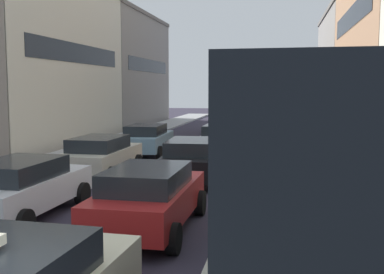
% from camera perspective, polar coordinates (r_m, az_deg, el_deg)
% --- Properties ---
extents(sidewalk_left, '(2.60, 64.00, 0.14)m').
position_cam_1_polar(sidewalk_left, '(25.63, -11.47, -1.26)').
color(sidewalk_left, '#A8A8A8').
rests_on(sidewalk_left, ground).
extents(lane_stripe_left, '(0.16, 60.00, 0.01)m').
position_cam_1_polar(lane_stripe_left, '(24.20, -0.43, -1.72)').
color(lane_stripe_left, silver).
rests_on(lane_stripe_left, ground).
extents(lane_stripe_right, '(0.16, 60.00, 0.01)m').
position_cam_1_polar(lane_stripe_right, '(23.79, 7.63, -1.91)').
color(lane_stripe_right, silver).
rests_on(lane_stripe_right, ground).
extents(building_row_left, '(7.20, 43.90, 9.79)m').
position_cam_1_polar(building_row_left, '(30.30, -19.04, 8.32)').
color(building_row_left, gray).
rests_on(building_row_left, ground).
extents(removalist_box_truck, '(2.93, 7.78, 3.58)m').
position_cam_1_polar(removalist_box_truck, '(7.46, 16.40, -4.24)').
color(removalist_box_truck, '#1E5933').
rests_on(removalist_box_truck, ground).
extents(sedan_centre_lane_second, '(2.09, 4.32, 1.49)m').
position_cam_1_polar(sedan_centre_lane_second, '(10.81, -5.28, -7.22)').
color(sedan_centre_lane_second, '#A51E1E').
rests_on(sedan_centre_lane_second, ground).
extents(wagon_left_lane_second, '(2.15, 4.34, 1.49)m').
position_cam_1_polar(wagon_left_lane_second, '(12.55, -20.04, -5.70)').
color(wagon_left_lane_second, silver).
rests_on(wagon_left_lane_second, ground).
extents(hatchback_centre_lane_third, '(2.24, 4.38, 1.49)m').
position_cam_1_polar(hatchback_centre_lane_third, '(16.31, 0.06, -2.69)').
color(hatchback_centre_lane_third, black).
rests_on(hatchback_centre_lane_third, ground).
extents(sedan_left_lane_third, '(2.10, 4.32, 1.49)m').
position_cam_1_polar(sedan_left_lane_third, '(17.54, -11.06, -2.19)').
color(sedan_left_lane_third, beige).
rests_on(sedan_left_lane_third, ground).
extents(coupe_centre_lane_fourth, '(2.09, 4.32, 1.49)m').
position_cam_1_polar(coupe_centre_lane_fourth, '(22.83, 3.68, -0.20)').
color(coupe_centre_lane_fourth, gray).
rests_on(coupe_centre_lane_fourth, ground).
extents(sedan_left_lane_fourth, '(2.20, 4.37, 1.49)m').
position_cam_1_polar(sedan_left_lane_fourth, '(22.79, -5.53, -0.23)').
color(sedan_left_lane_fourth, '#759EB7').
rests_on(sedan_left_lane_fourth, ground).
extents(sedan_right_lane_behind_truck, '(2.16, 4.35, 1.49)m').
position_cam_1_polar(sedan_right_lane_behind_truck, '(14.71, 12.64, -3.80)').
color(sedan_right_lane_behind_truck, '#B29319').
rests_on(sedan_right_lane_behind_truck, ground).
extents(bus_mid_queue_primary, '(3.17, 10.61, 5.06)m').
position_cam_1_polar(bus_mid_queue_primary, '(30.81, 5.42, 5.19)').
color(bus_mid_queue_primary, '#BFB793').
rests_on(bus_mid_queue_primary, ground).
extents(bus_far_queue_secondary, '(3.18, 10.61, 2.90)m').
position_cam_1_polar(bus_far_queue_secondary, '(43.62, 11.54, 3.93)').
color(bus_far_queue_secondary, navy).
rests_on(bus_far_queue_secondary, ground).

